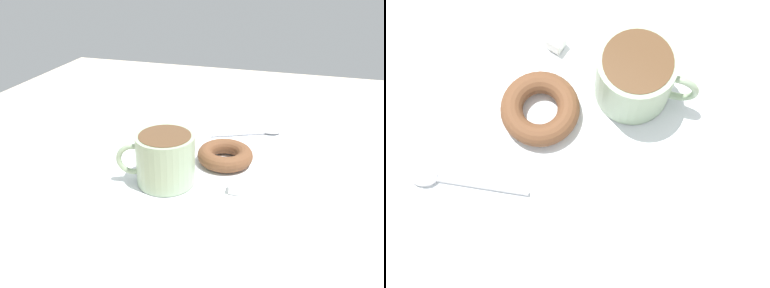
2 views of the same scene
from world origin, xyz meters
TOP-DOWN VIEW (x-y plane):
  - ground_plane at (0.00, 0.00)cm, footprint 120.00×120.00cm
  - napkin at (1.49, 0.72)cm, footprint 34.22×34.22cm
  - coffee_cup at (11.95, -0.85)cm, footprint 9.53×12.55cm
  - donut at (2.94, 7.33)cm, footprint 9.97×9.97cm
  - spoon at (-10.98, 12.34)cm, footprint 7.44×14.14cm
  - sugar_cube at (11.89, 10.96)cm, footprint 1.98×1.98cm

SIDE VIEW (x-z plane):
  - ground_plane at x=0.00cm, z-range -2.00..0.00cm
  - napkin at x=1.49cm, z-range 0.00..0.30cm
  - spoon at x=-10.98cm, z-range 0.25..1.15cm
  - sugar_cube at x=11.89cm, z-range 0.30..2.28cm
  - donut at x=2.94cm, z-range 0.30..3.12cm
  - coffee_cup at x=11.95cm, z-range 0.45..8.82cm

